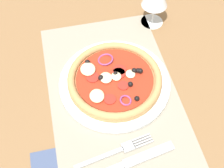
% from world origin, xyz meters
% --- Properties ---
extents(ground_plane, '(1.90, 1.40, 0.02)m').
position_xyz_m(ground_plane, '(0.00, 0.00, -0.01)').
color(ground_plane, olive).
extents(placemat, '(0.49, 0.31, 0.00)m').
position_xyz_m(placemat, '(0.00, 0.00, 0.00)').
color(placemat, gray).
rests_on(placemat, ground_plane).
extents(plate, '(0.27, 0.27, 0.01)m').
position_xyz_m(plate, '(-0.02, 0.01, 0.01)').
color(plate, white).
rests_on(plate, placemat).
extents(pizza, '(0.23, 0.23, 0.03)m').
position_xyz_m(pizza, '(-0.02, 0.01, 0.03)').
color(pizza, tan).
rests_on(pizza, plate).
extents(fork, '(0.05, 0.18, 0.00)m').
position_xyz_m(fork, '(0.16, -0.02, 0.01)').
color(fork, '#B2B5BA').
rests_on(fork, placemat).
extents(knife, '(0.05, 0.20, 0.01)m').
position_xyz_m(knife, '(0.19, -0.00, 0.01)').
color(knife, '#B2B5BA').
rests_on(knife, placemat).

